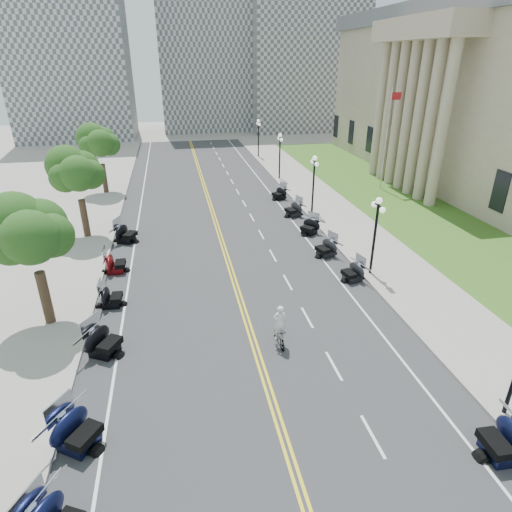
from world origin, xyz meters
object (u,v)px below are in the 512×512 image
flagpole (386,141)px  bicycle (279,337)px  motorcycle_n_3 (506,439)px  cyclist_rider (280,312)px

flagpole → bicycle: (-16.83, -24.02, -4.52)m
motorcycle_n_3 → bicycle: size_ratio=1.39×
flagpole → motorcycle_n_3: (-10.81, -31.61, -4.23)m
bicycle → cyclist_rider: 1.39m
flagpole → motorcycle_n_3: flagpole is taller
cyclist_rider → flagpole: bearing=-125.0°
flagpole → bicycle: size_ratio=6.32×
flagpole → cyclist_rider: 29.50m
flagpole → cyclist_rider: (-16.83, -24.02, -3.14)m
bicycle → cyclist_rider: (0.00, 0.00, 1.39)m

